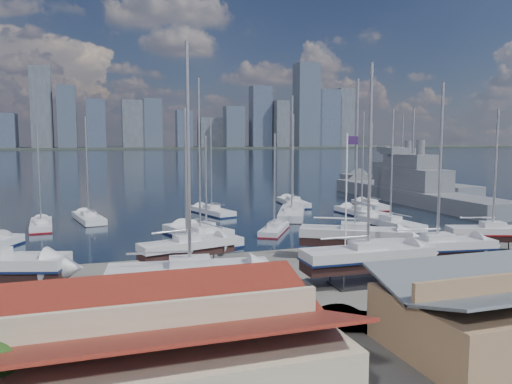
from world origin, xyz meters
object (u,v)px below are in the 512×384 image
object	(u,v)px
naval_ship_east	(411,193)
flagpole	(347,194)
naval_ship_west	(401,182)
car_a	(246,326)

from	to	relation	value
naval_ship_east	flagpole	xyz separation A→B (m)	(-33.49, -38.27, 4.93)
naval_ship_east	flagpole	world-z (taller)	naval_ship_east
naval_ship_east	naval_ship_west	world-z (taller)	naval_ship_east
naval_ship_west	naval_ship_east	bearing A→B (deg)	146.84
naval_ship_east	flagpole	size ratio (longest dim) A/B	3.87
flagpole	car_a	bearing A→B (deg)	-138.28
naval_ship_west	car_a	size ratio (longest dim) A/B	9.15
naval_ship_east	car_a	distance (m)	66.62
naval_ship_west	flagpole	xyz separation A→B (m)	(-45.38, -58.74, 4.93)
naval_ship_west	flagpole	size ratio (longest dim) A/B	3.62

